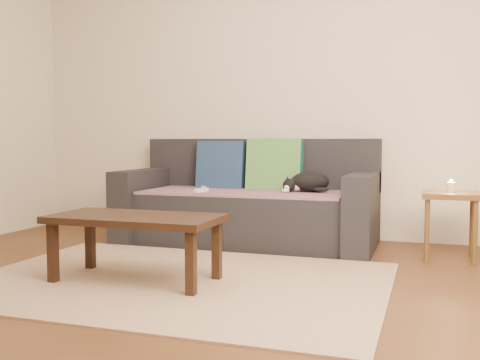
% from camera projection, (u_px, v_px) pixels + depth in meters
% --- Properties ---
extents(ground, '(4.50, 4.50, 0.00)m').
position_uv_depth(ground, '(165.00, 288.00, 3.25)').
color(ground, brown).
rests_on(ground, ground).
extents(back_wall, '(4.50, 0.04, 2.60)m').
position_uv_depth(back_wall, '(263.00, 91.00, 5.05)').
color(back_wall, beige).
rests_on(back_wall, ground).
extents(sofa, '(2.10, 0.94, 0.87)m').
position_uv_depth(sofa, '(249.00, 205.00, 4.71)').
color(sofa, '#232328').
rests_on(sofa, ground).
extents(throw_blanket, '(1.66, 0.74, 0.02)m').
position_uv_depth(throw_blanket, '(245.00, 192.00, 4.62)').
color(throw_blanket, '#452A50').
rests_on(throw_blanket, sofa).
extents(cushion_navy, '(0.43, 0.17, 0.44)m').
position_uv_depth(cushion_navy, '(221.00, 166.00, 4.95)').
color(cushion_navy, '#0F1F43').
rests_on(cushion_navy, throw_blanket).
extents(cushion_green, '(0.48, 0.18, 0.49)m').
position_uv_depth(cushion_green, '(274.00, 167.00, 4.79)').
color(cushion_green, '#0E5A58').
rests_on(cushion_green, throw_blanket).
extents(cat, '(0.39, 0.28, 0.16)m').
position_uv_depth(cat, '(308.00, 182.00, 4.53)').
color(cat, black).
rests_on(cat, throw_blanket).
extents(wii_remote_a, '(0.10, 0.15, 0.03)m').
position_uv_depth(wii_remote_a, '(204.00, 188.00, 4.69)').
color(wii_remote_a, white).
rests_on(wii_remote_a, throw_blanket).
extents(wii_remote_b, '(0.08, 0.15, 0.03)m').
position_uv_depth(wii_remote_b, '(201.00, 190.00, 4.53)').
color(wii_remote_b, white).
rests_on(wii_remote_b, throw_blanket).
extents(side_table, '(0.39, 0.39, 0.49)m').
position_uv_depth(side_table, '(451.00, 204.00, 4.00)').
color(side_table, brown).
rests_on(side_table, ground).
extents(candle, '(0.06, 0.06, 0.09)m').
position_uv_depth(candle, '(451.00, 187.00, 3.99)').
color(candle, beige).
rests_on(candle, side_table).
extents(rug, '(2.50, 1.80, 0.01)m').
position_uv_depth(rug, '(176.00, 281.00, 3.39)').
color(rug, tan).
rests_on(rug, ground).
extents(coffee_table, '(1.02, 0.51, 0.41)m').
position_uv_depth(coffee_table, '(135.00, 224.00, 3.36)').
color(coffee_table, black).
rests_on(coffee_table, rug).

